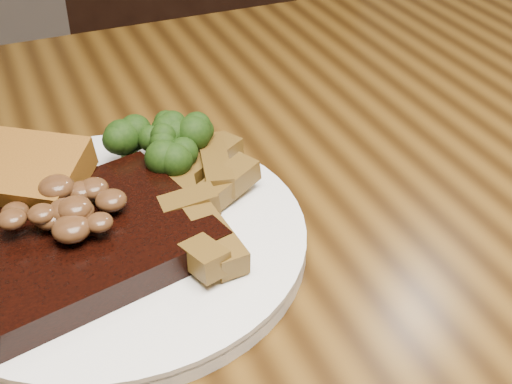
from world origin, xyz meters
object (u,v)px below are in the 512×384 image
chair_far (213,94)px  garlic_bread (8,193)px  plate (114,242)px  steak (79,244)px  potato_wedges (188,205)px  dining_table (258,321)px

chair_far → garlic_bread: (-0.37, -0.60, 0.27)m
plate → garlic_bread: garlic_bread is taller
steak → garlic_bread: garlic_bread is taller
steak → potato_wedges: bearing=-2.9°
plate → potato_wedges: bearing=-0.5°
steak → chair_far: bearing=50.2°
chair_far → potato_wedges: bearing=83.0°
chair_far → steak: (-0.34, -0.68, 0.27)m
plate → chair_far: bearing=65.0°
dining_table → potato_wedges: 0.13m
chair_far → garlic_bread: size_ratio=7.43×
plate → steak: 0.04m
plate → garlic_bread: 0.09m
plate → steak: (-0.03, -0.02, 0.02)m
steak → garlic_bread: (-0.04, 0.08, 0.00)m
plate → potato_wedges: 0.06m
plate → potato_wedges: (0.06, -0.00, 0.02)m
plate → dining_table: bearing=-14.6°
dining_table → chair_far: (0.20, 0.69, -0.15)m
chair_far → potato_wedges: chair_far is taller
plate → garlic_bread: size_ratio=2.34×
plate → steak: size_ratio=1.67×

